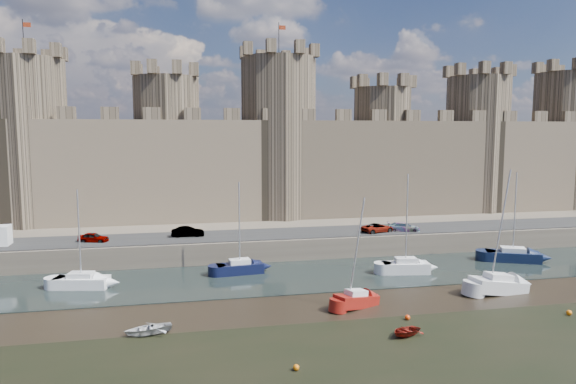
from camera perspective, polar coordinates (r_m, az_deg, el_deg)
name	(u,v)px	position (r m, az deg, el deg)	size (l,w,h in m)	color
water_channel	(303,276)	(53.84, 1.67, -9.28)	(160.00, 12.00, 0.08)	black
quay	(255,212)	(88.26, -3.70, -2.24)	(160.00, 60.00, 2.50)	#4C443A
road	(284,233)	(62.76, -0.42, -4.63)	(160.00, 7.00, 0.10)	black
castle	(261,154)	(75.32, -2.98, 4.23)	(108.50, 11.00, 29.00)	#42382B
car_0	(93,237)	(61.83, -20.81, -4.74)	(1.34, 3.32, 1.13)	gray
car_1	(188,232)	(61.86, -11.07, -4.37)	(1.33, 3.81, 1.25)	gray
car_2	(404,227)	(65.68, 12.72, -3.81)	(1.63, 4.02, 1.17)	gray
car_3	(378,228)	(64.38, 9.92, -3.97)	(1.91, 4.15, 1.15)	gray
sailboat_0	(81,281)	(53.26, -21.98, -9.14)	(5.33, 2.91, 9.43)	white
sailboat_1	(240,267)	(54.55, -5.38, -8.29)	(5.00, 2.38, 9.67)	black
sailboat_2	(406,266)	(55.84, 12.93, -8.02)	(5.08, 2.60, 10.46)	silver
sailboat_3	(513,255)	(64.73, 23.69, -6.44)	(6.27, 4.46, 10.25)	#0E1832
sailboat_4	(356,299)	(44.93, 7.58, -11.68)	(4.32, 3.05, 9.43)	maroon
sailboat_5	(498,284)	(52.03, 22.31, -9.46)	(5.50, 2.57, 11.50)	silver
dinghy_4	(405,332)	(39.77, 12.91, -14.91)	(1.96, 0.57, 2.74)	maroon
dinghy_6	(148,329)	(40.41, -15.32, -14.52)	(2.45, 0.71, 3.43)	silver
buoy_0	(296,367)	(33.78, 0.92, -18.92)	(0.40, 0.40, 0.40)	#D66809
buoy_1	(407,317)	(42.87, 13.13, -13.41)	(0.42, 0.42, 0.42)	#FD3E0B
buoy_3	(569,313)	(48.51, 28.76, -11.67)	(0.44, 0.44, 0.44)	orange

